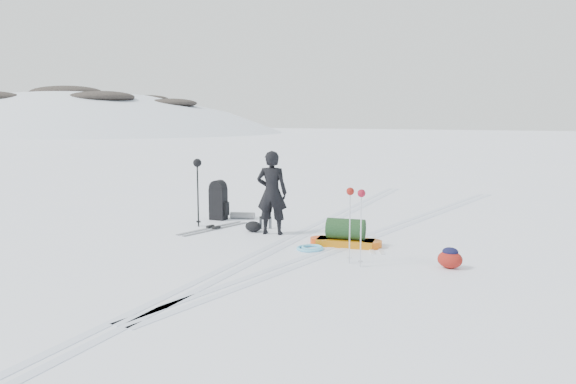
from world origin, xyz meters
name	(u,v)px	position (x,y,z in m)	size (l,w,h in m)	color
ground	(287,242)	(0.00, 0.00, 0.00)	(200.00, 200.00, 0.00)	white
ski_tracks	(333,236)	(0.61, 0.88, 0.00)	(3.38, 17.97, 0.01)	silver
skier	(272,193)	(-0.62, 0.49, 0.88)	(0.64, 0.42, 1.75)	black
pulk_sled	(346,236)	(1.17, 0.19, 0.20)	(1.43, 0.66, 0.53)	#C16E0B
expedition_rucksack	(221,201)	(-2.52, 1.39, 0.44)	(0.96, 0.68, 0.95)	black
ski_poles_black	(197,171)	(-2.48, 0.43, 1.25)	(0.19, 0.19, 1.53)	black
ski_poles_silver	(356,201)	(1.83, -1.03, 1.08)	(0.38, 0.26, 1.29)	silver
touring_skis_grey	(213,228)	(-2.03, 0.36, 0.02)	(0.61, 1.93, 0.07)	gray
touring_skis_white	(373,243)	(1.57, 0.61, 0.01)	(0.99, 1.69, 0.06)	silver
rope_coil	(311,248)	(0.71, -0.38, 0.03)	(0.52, 0.52, 0.06)	#63C8F0
small_daypack	(450,258)	(3.27, -0.49, 0.17)	(0.41, 0.32, 0.35)	maroon
thermos_pair	(265,223)	(-1.02, 0.91, 0.13)	(0.22, 0.23, 0.28)	#575A5F
stuff_sack	(253,227)	(-1.08, 0.50, 0.11)	(0.39, 0.30, 0.23)	black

